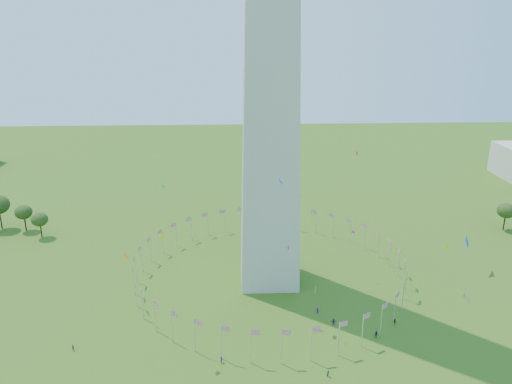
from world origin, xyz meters
TOP-DOWN VIEW (x-y plane):
  - flag_ring at (-0.00, 50.00)m, footprint 80.24×80.24m
  - kites_aloft at (16.76, 22.94)m, footprint 100.83×68.35m

SIDE VIEW (x-z plane):
  - flag_ring at x=0.00m, z-range 0.00..9.00m
  - kites_aloft at x=16.76m, z-range 4.25..39.67m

